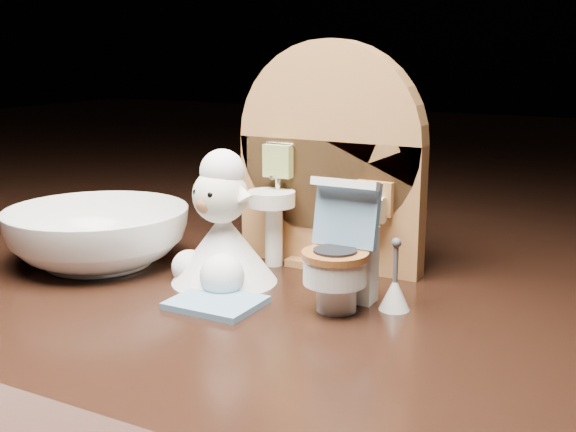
% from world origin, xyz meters
% --- Properties ---
extents(backdrop_panel, '(0.13, 0.05, 0.15)m').
position_xyz_m(backdrop_panel, '(-0.00, 0.06, 0.07)').
color(backdrop_panel, '#A26C3B').
rests_on(backdrop_panel, ground).
extents(toy_toilet, '(0.04, 0.05, 0.07)m').
position_xyz_m(toy_toilet, '(0.04, -0.00, 0.03)').
color(toy_toilet, white).
rests_on(toy_toilet, ground).
extents(bath_mat, '(0.05, 0.04, 0.00)m').
position_xyz_m(bath_mat, '(-0.02, -0.04, 0.00)').
color(bath_mat, '#6793B6').
rests_on(bath_mat, ground).
extents(toilet_brush, '(0.02, 0.02, 0.04)m').
position_xyz_m(toilet_brush, '(0.07, 0.01, 0.01)').
color(toilet_brush, white).
rests_on(toilet_brush, ground).
extents(plush_lamb, '(0.07, 0.07, 0.09)m').
position_xyz_m(plush_lamb, '(-0.04, -0.00, 0.03)').
color(plush_lamb, white).
rests_on(plush_lamb, ground).
extents(ceramic_bowl, '(0.14, 0.14, 0.04)m').
position_xyz_m(ceramic_bowl, '(-0.14, -0.01, 0.02)').
color(ceramic_bowl, white).
rests_on(ceramic_bowl, ground).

